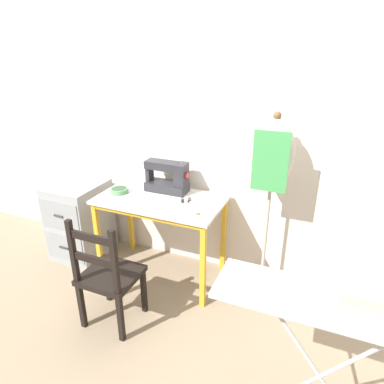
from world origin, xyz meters
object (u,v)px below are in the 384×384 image
(fabric_bowl, at_px, (119,190))
(thread_spool_near_machine, at_px, (183,200))
(ironing_board, at_px, (333,313))
(storage_box, at_px, (362,296))
(thread_spool_far_edge, at_px, (192,204))
(scissors, at_px, (202,214))
(thread_spool_mid_table, at_px, (190,200))
(dress_form, at_px, (272,168))
(wooden_chair, at_px, (108,276))
(sewing_machine, at_px, (169,178))
(filing_cabinet, at_px, (80,220))

(fabric_bowl, distance_m, thread_spool_near_machine, 0.60)
(thread_spool_near_machine, distance_m, ironing_board, 1.52)
(thread_spool_near_machine, bearing_deg, storage_box, -35.70)
(thread_spool_far_edge, bearing_deg, storage_box, -36.63)
(scissors, distance_m, thread_spool_mid_table, 0.23)
(thread_spool_far_edge, xyz_separation_m, storage_box, (1.19, -0.88, 0.16))
(fabric_bowl, height_order, scissors, fabric_bowl)
(dress_form, relative_size, storage_box, 7.72)
(wooden_chair, relative_size, storage_box, 4.53)
(wooden_chair, bearing_deg, sewing_machine, 84.53)
(thread_spool_mid_table, bearing_deg, filing_cabinet, -179.09)
(fabric_bowl, xyz_separation_m, ironing_board, (1.78, -0.94, 0.05))
(scissors, bearing_deg, thread_spool_mid_table, 136.91)
(thread_spool_mid_table, xyz_separation_m, wooden_chair, (-0.34, -0.70, -0.37))
(thread_spool_near_machine, bearing_deg, thread_spool_far_edge, -22.69)
(fabric_bowl, xyz_separation_m, scissors, (0.82, -0.11, -0.02))
(thread_spool_far_edge, distance_m, filing_cabinet, 1.28)
(wooden_chair, distance_m, dress_form, 1.44)
(sewing_machine, xyz_separation_m, wooden_chair, (-0.08, -0.85, -0.48))
(thread_spool_near_machine, xyz_separation_m, storage_box, (1.29, -0.92, 0.16))
(fabric_bowl, relative_size, dress_form, 0.10)
(wooden_chair, bearing_deg, thread_spool_near_machine, 66.80)
(scissors, relative_size, filing_cabinet, 0.17)
(filing_cabinet, height_order, storage_box, storage_box)
(fabric_bowl, distance_m, filing_cabinet, 0.66)
(thread_spool_far_edge, relative_size, storage_box, 0.22)
(thread_spool_near_machine, xyz_separation_m, wooden_chair, (-0.29, -0.68, -0.37))
(sewing_machine, bearing_deg, thread_spool_mid_table, -29.51)
(thread_spool_near_machine, relative_size, filing_cabinet, 0.06)
(storage_box, bearing_deg, wooden_chair, 171.10)
(thread_spool_mid_table, bearing_deg, fabric_bowl, -175.84)
(fabric_bowl, relative_size, wooden_chair, 0.17)
(filing_cabinet, relative_size, ironing_board, 0.70)
(wooden_chair, xyz_separation_m, ironing_board, (1.47, -0.29, 0.43))
(sewing_machine, distance_m, wooden_chair, 0.98)
(fabric_bowl, height_order, thread_spool_near_machine, thread_spool_near_machine)
(fabric_bowl, relative_size, scissors, 1.19)
(scissors, relative_size, thread_spool_near_machine, 3.06)
(scissors, xyz_separation_m, thread_spool_mid_table, (-0.17, 0.16, 0.02))
(storage_box, bearing_deg, thread_spool_near_machine, 144.30)
(sewing_machine, bearing_deg, wooden_chair, -95.47)
(sewing_machine, height_order, ironing_board, sewing_machine)
(thread_spool_mid_table, xyz_separation_m, dress_form, (0.62, 0.10, 0.33))
(ironing_board, bearing_deg, thread_spool_near_machine, 140.78)
(thread_spool_far_edge, distance_m, wooden_chair, 0.83)
(thread_spool_near_machine, height_order, wooden_chair, wooden_chair)
(scissors, distance_m, thread_spool_far_edge, 0.16)
(dress_form, distance_m, storage_box, 1.22)
(dress_form, bearing_deg, wooden_chair, -140.37)
(thread_spool_mid_table, relative_size, thread_spool_far_edge, 0.94)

